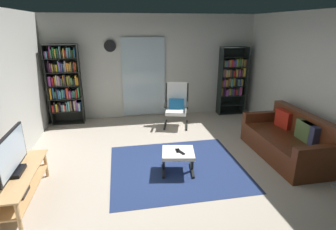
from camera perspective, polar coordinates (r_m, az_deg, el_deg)
name	(u,v)px	position (r m, az deg, el deg)	size (l,w,h in m)	color
ground_plane	(177,168)	(4.65, 1.95, -11.27)	(7.02, 7.02, 0.00)	#B9AB99
wall_back	(153,67)	(6.96, -3.16, 10.32)	(5.60, 0.06, 2.60)	beige
wall_right	(329,87)	(5.42, 31.38, 5.11)	(0.06, 6.00, 2.60)	beige
glass_door_panel	(144,77)	(6.90, -5.27, 8.10)	(1.10, 0.01, 2.00)	silver
area_rug	(177,167)	(4.66, 1.96, -11.15)	(2.24, 1.99, 0.01)	navy
tv_stand	(17,184)	(4.20, -29.83, -12.78)	(0.51, 1.37, 0.46)	tan
television	(12,155)	(4.03, -30.68, -7.45)	(0.20, 0.93, 0.57)	black
bookshelf_near_tv	(64,83)	(6.84, -21.47, 6.42)	(0.75, 0.30, 1.92)	black
bookshelf_near_sofa	(232,79)	(7.34, 13.57, 7.53)	(0.71, 0.30, 1.80)	black
leather_sofa	(289,141)	(5.37, 24.68, -5.15)	(0.88, 1.81, 0.82)	#572814
lounge_armchair	(177,103)	(6.38, 1.85, 2.51)	(0.71, 0.78, 1.02)	black
ottoman	(178,155)	(4.40, 2.20, -8.62)	(0.60, 0.56, 0.37)	white
tv_remote	(182,153)	(4.32, 2.96, -8.10)	(0.04, 0.14, 0.02)	black
cell_phone	(178,151)	(4.39, 2.15, -7.69)	(0.07, 0.14, 0.01)	black
wall_clock	(110,46)	(6.76, -12.42, 14.37)	(0.29, 0.03, 0.29)	silver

